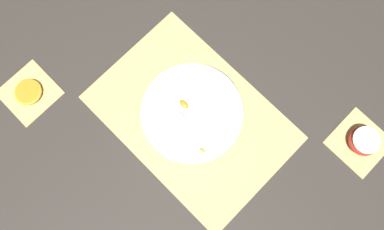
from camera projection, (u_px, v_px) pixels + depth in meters
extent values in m
plane|color=#2D2823|center=(192.00, 117.00, 0.97)|extent=(6.00, 6.00, 0.00)
cube|color=tan|center=(192.00, 117.00, 0.96)|extent=(0.50, 0.34, 0.01)
cube|color=#4C381E|center=(139.00, 65.00, 0.99)|extent=(0.01, 0.34, 0.00)
cube|color=#4C381E|center=(152.00, 78.00, 0.98)|extent=(0.01, 0.34, 0.00)
cube|color=#4C381E|center=(165.00, 91.00, 0.98)|extent=(0.01, 0.34, 0.00)
cube|color=#4C381E|center=(178.00, 104.00, 0.97)|extent=(0.01, 0.34, 0.00)
cube|color=#4C381E|center=(192.00, 117.00, 0.96)|extent=(0.01, 0.34, 0.00)
cube|color=#4C381E|center=(206.00, 130.00, 0.96)|extent=(0.01, 0.34, 0.00)
cube|color=#4C381E|center=(220.00, 144.00, 0.95)|extent=(0.01, 0.34, 0.00)
cube|color=#4C381E|center=(234.00, 158.00, 0.94)|extent=(0.01, 0.34, 0.00)
cube|color=#4C381E|center=(248.00, 172.00, 0.93)|extent=(0.01, 0.34, 0.00)
cube|color=tan|center=(29.00, 93.00, 0.98)|extent=(0.13, 0.13, 0.01)
cube|color=#4C381E|center=(20.00, 82.00, 0.98)|extent=(0.00, 0.13, 0.00)
cube|color=#4C381E|center=(26.00, 89.00, 0.98)|extent=(0.00, 0.13, 0.00)
cube|color=#4C381E|center=(32.00, 96.00, 0.97)|extent=(0.00, 0.13, 0.00)
cube|color=#4C381E|center=(39.00, 103.00, 0.97)|extent=(0.00, 0.13, 0.00)
cube|color=tan|center=(359.00, 142.00, 0.95)|extent=(0.13, 0.13, 0.01)
cube|color=#4C381E|center=(348.00, 131.00, 0.95)|extent=(0.00, 0.13, 0.00)
cube|color=#4C381E|center=(356.00, 139.00, 0.95)|extent=(0.00, 0.13, 0.00)
cube|color=#4C381E|center=(364.00, 146.00, 0.95)|extent=(0.00, 0.13, 0.00)
cube|color=#4C381E|center=(372.00, 153.00, 0.94)|extent=(0.00, 0.13, 0.00)
cylinder|color=silver|center=(192.00, 114.00, 0.93)|extent=(0.25, 0.25, 0.06)
torus|color=silver|center=(192.00, 113.00, 0.91)|extent=(0.25, 0.25, 0.01)
cylinder|color=beige|center=(187.00, 103.00, 0.95)|extent=(0.03, 0.03, 0.01)
cylinder|color=beige|center=(179.00, 81.00, 0.94)|extent=(0.03, 0.03, 0.01)
cylinder|color=beige|center=(227.00, 98.00, 0.93)|extent=(0.03, 0.03, 0.01)
cylinder|color=beige|center=(215.00, 144.00, 0.90)|extent=(0.03, 0.03, 0.01)
cylinder|color=beige|center=(188.00, 148.00, 0.90)|extent=(0.03, 0.03, 0.01)
cylinder|color=beige|center=(223.00, 112.00, 0.92)|extent=(0.03, 0.03, 0.01)
cylinder|color=beige|center=(199.00, 117.00, 0.93)|extent=(0.03, 0.03, 0.01)
cylinder|color=beige|center=(156.00, 119.00, 0.94)|extent=(0.03, 0.03, 0.01)
cube|color=#EFEACC|center=(167.00, 117.00, 0.91)|extent=(0.02, 0.02, 0.02)
cube|color=#EFEACC|center=(168.00, 93.00, 0.96)|extent=(0.03, 0.03, 0.03)
cube|color=#EFEACC|center=(167.00, 120.00, 0.94)|extent=(0.02, 0.02, 0.02)
cube|color=#EFEACC|center=(166.00, 108.00, 0.94)|extent=(0.03, 0.03, 0.03)
cube|color=#EFEACC|center=(202.00, 138.00, 0.92)|extent=(0.03, 0.03, 0.03)
cube|color=#EFEACC|center=(177.00, 125.00, 0.94)|extent=(0.02, 0.02, 0.02)
cube|color=#EFEACC|center=(220.00, 95.00, 0.96)|extent=(0.03, 0.03, 0.03)
cube|color=#EFEACC|center=(175.00, 144.00, 0.91)|extent=(0.03, 0.03, 0.03)
cube|color=#EFEACC|center=(187.00, 137.00, 0.94)|extent=(0.02, 0.02, 0.02)
cube|color=#EFEACC|center=(199.00, 103.00, 0.94)|extent=(0.03, 0.03, 0.03)
cube|color=#EFEACC|center=(179.00, 121.00, 0.90)|extent=(0.03, 0.03, 0.03)
ellipsoid|color=orange|center=(212.00, 130.00, 0.93)|extent=(0.03, 0.02, 0.02)
ellipsoid|color=orange|center=(210.00, 109.00, 0.94)|extent=(0.03, 0.02, 0.01)
ellipsoid|color=orange|center=(188.00, 154.00, 0.92)|extent=(0.03, 0.01, 0.01)
ellipsoid|color=orange|center=(202.00, 151.00, 0.89)|extent=(0.03, 0.02, 0.01)
ellipsoid|color=orange|center=(169.00, 97.00, 0.93)|extent=(0.03, 0.02, 0.02)
ellipsoid|color=orange|center=(185.00, 104.00, 0.91)|extent=(0.03, 0.02, 0.01)
ellipsoid|color=red|center=(226.00, 123.00, 0.93)|extent=(0.03, 0.01, 0.01)
ellipsoid|color=orange|center=(207.00, 113.00, 0.91)|extent=(0.03, 0.02, 0.01)
ellipsoid|color=#B72D23|center=(363.00, 141.00, 0.93)|extent=(0.07, 0.07, 0.04)
cylinder|color=#EFEACC|center=(367.00, 140.00, 0.91)|extent=(0.07, 0.07, 0.00)
cylinder|color=orange|center=(28.00, 92.00, 0.97)|extent=(0.06, 0.06, 0.01)
torus|color=#F4A82D|center=(28.00, 92.00, 0.97)|extent=(0.07, 0.07, 0.01)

